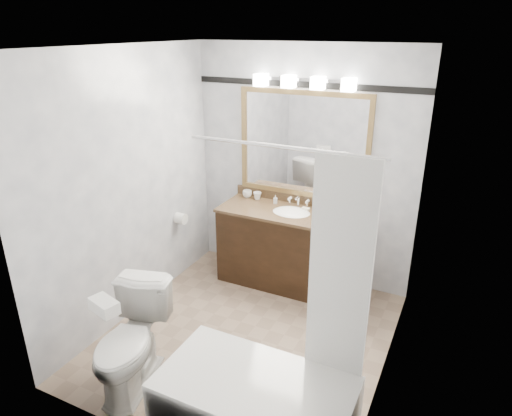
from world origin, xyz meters
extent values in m
cube|color=gray|center=(0.00, 0.00, -0.01)|extent=(2.40, 2.60, 0.01)
cube|color=white|center=(0.00, 0.00, 2.50)|extent=(2.40, 2.60, 0.01)
cube|color=white|center=(0.00, 1.30, 1.25)|extent=(2.40, 0.01, 2.50)
cube|color=white|center=(0.00, -1.30, 1.25)|extent=(2.40, 0.01, 2.50)
cube|color=white|center=(-1.20, 0.00, 1.25)|extent=(0.01, 2.60, 2.50)
cube|color=white|center=(1.20, 0.00, 1.25)|extent=(0.01, 2.60, 2.50)
cube|color=black|center=(0.00, 1.01, 0.41)|extent=(1.50, 0.55, 0.82)
cube|color=brown|center=(0.00, 1.01, 0.83)|extent=(1.53, 0.58, 0.03)
cube|color=brown|center=(0.00, 1.29, 0.90)|extent=(1.53, 0.03, 0.10)
ellipsoid|color=white|center=(0.00, 1.01, 0.82)|extent=(0.44, 0.34, 0.14)
cube|color=olive|center=(0.00, 1.28, 2.02)|extent=(1.40, 0.04, 0.05)
cube|color=olive|center=(0.00, 1.28, 0.97)|extent=(1.40, 0.04, 0.05)
cube|color=olive|center=(-0.68, 1.28, 1.50)|extent=(0.05, 0.04, 1.00)
cube|color=olive|center=(0.68, 1.28, 1.50)|extent=(0.05, 0.04, 1.00)
cube|color=white|center=(0.00, 1.29, 1.50)|extent=(1.30, 0.01, 1.00)
cube|color=silver|center=(0.00, 1.27, 2.15)|extent=(0.90, 0.05, 0.03)
cube|color=white|center=(-0.45, 1.22, 2.13)|extent=(0.12, 0.12, 0.12)
cube|color=white|center=(-0.15, 1.22, 2.13)|extent=(0.12, 0.12, 0.12)
cube|color=white|center=(0.15, 1.22, 2.13)|extent=(0.12, 0.12, 0.12)
cube|color=white|center=(0.45, 1.22, 2.13)|extent=(0.12, 0.12, 0.12)
cube|color=black|center=(0.00, 1.29, 2.10)|extent=(2.40, 0.01, 0.06)
cube|color=white|center=(0.53, -0.92, 0.23)|extent=(1.30, 0.72, 0.45)
cylinder|color=silver|center=(0.53, -0.54, 1.95)|extent=(1.30, 0.02, 0.02)
cube|color=white|center=(0.95, -0.55, 1.18)|extent=(0.40, 0.04, 1.55)
cylinder|color=white|center=(-1.14, 0.66, 0.70)|extent=(0.11, 0.12, 0.12)
imported|color=white|center=(-0.53, -0.92, 0.40)|extent=(0.64, 0.88, 0.80)
cube|color=white|center=(-0.53, -1.12, 0.85)|extent=(0.24, 0.18, 0.09)
cylinder|color=black|center=(0.51, 0.91, 0.86)|extent=(0.18, 0.18, 0.02)
cylinder|color=black|center=(0.49, 0.97, 0.99)|extent=(0.15, 0.15, 0.26)
sphere|color=black|center=(0.49, 0.97, 1.12)|extent=(0.16, 0.16, 0.16)
cube|color=black|center=(0.51, 0.89, 1.08)|extent=(0.12, 0.12, 0.05)
cylinder|color=silver|center=(0.51, 0.89, 0.89)|extent=(0.06, 0.06, 0.06)
imported|color=white|center=(-0.61, 1.21, 0.89)|extent=(0.13, 0.13, 0.08)
imported|color=white|center=(-0.48, 1.20, 0.89)|extent=(0.10, 0.10, 0.08)
imported|color=white|center=(-0.25, 1.17, 0.90)|extent=(0.05, 0.05, 0.09)
imported|color=white|center=(0.21, 1.18, 0.89)|extent=(0.07, 0.07, 0.08)
cube|color=beige|center=(0.11, 1.13, 0.86)|extent=(0.08, 0.06, 0.02)
camera|label=1|loc=(1.58, -3.05, 2.64)|focal=32.00mm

